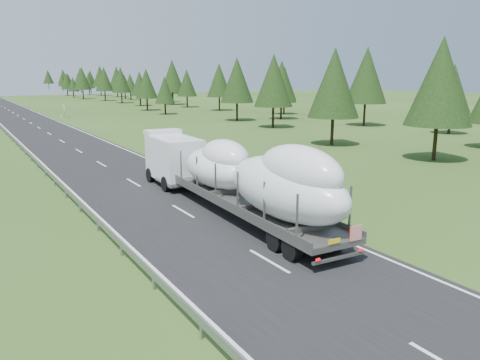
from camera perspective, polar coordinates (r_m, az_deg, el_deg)
ground at (r=20.74m, az=3.54°, el=-9.88°), size 400.00×400.00×0.00m
road_surface at (r=116.49m, az=-26.00°, el=7.42°), size 10.00×400.00×0.02m
marker_posts at (r=171.75m, az=-25.71°, el=8.88°), size 0.13×350.08×1.00m
highway_sign at (r=97.60m, az=-20.67°, el=8.18°), size 0.08×0.90×2.60m
tree_line_right at (r=140.09m, az=-10.65°, el=11.93°), size 27.99×328.90×12.49m
boat_truck at (r=26.71m, az=-0.48°, el=0.90°), size 3.63×21.14×4.86m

